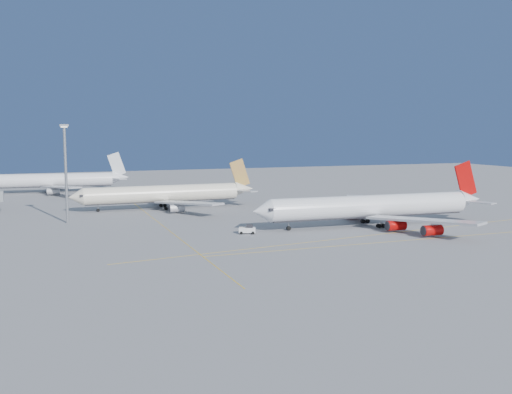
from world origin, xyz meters
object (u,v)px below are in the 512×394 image
Objects in this scene: airliner_virgin at (375,206)px; airliner_etihad at (166,194)px; pushback_tug at (248,229)px; light_mast at (66,165)px; airliner_third at (54,180)px.

airliner_virgin is 1.13× the size of airliner_etihad.
light_mast is (-42.07, 33.74, 15.31)m from pushback_tug.
airliner_virgin is 146.10m from airliner_third.
pushback_tug is at bearing -66.25° from airliner_third.
airliner_etihad is 0.99× the size of airliner_third.
airliner_etihad is at bearing -58.97° from airliner_third.
airliner_etihad is at bearing 32.18° from light_mast.
airliner_virgin is 71.80m from airliner_etihad.
airliner_third is 13.47× the size of pushback_tug.
airliner_third is at bearing 129.56° from pushback_tug.
airliner_third is 129.02m from pushback_tug.
airliner_virgin reaches higher than airliner_etihad.
airliner_third is 2.27× the size of light_mast.
light_mast is (1.74, -87.54, 11.29)m from airliner_third.
airliner_etihad is 75.31m from airliner_third.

